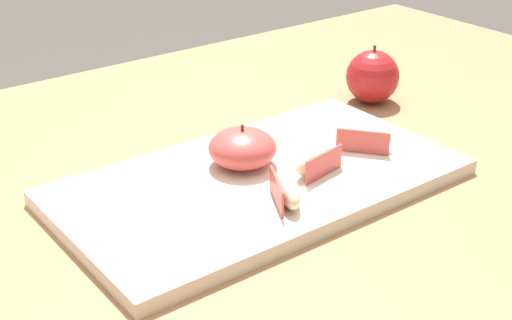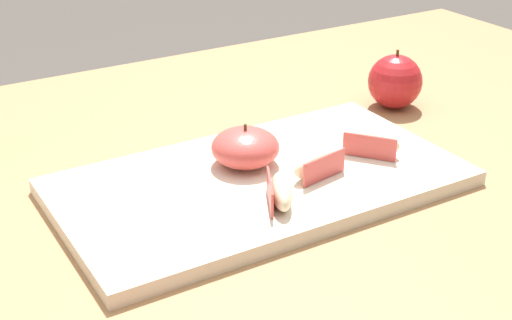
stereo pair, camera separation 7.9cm
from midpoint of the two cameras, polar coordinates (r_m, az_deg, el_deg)
name	(u,v)px [view 2 (the right image)]	position (r m, az deg, el deg)	size (l,w,h in m)	color
dining_table	(250,251)	(0.87, 2.15, -7.26)	(1.46, 0.92, 0.77)	#9E754C
cutting_board	(256,183)	(0.80, 2.82, -1.89)	(0.44, 0.24, 0.02)	beige
apple_half_skin_up	(248,147)	(0.81, 2.17, 0.99)	(0.08, 0.08, 0.05)	#D14C47
apple_wedge_front	(280,191)	(0.74, 4.99, -2.56)	(0.05, 0.07, 0.03)	beige
apple_wedge_right	(372,143)	(0.85, 11.67, 1.24)	(0.06, 0.06, 0.03)	beige
apple_wedge_left	(317,164)	(0.80, 7.65, -0.39)	(0.07, 0.04, 0.03)	beige
whole_apple_crimson	(395,82)	(1.04, 13.02, 5.98)	(0.08, 0.08, 0.08)	#B21E23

